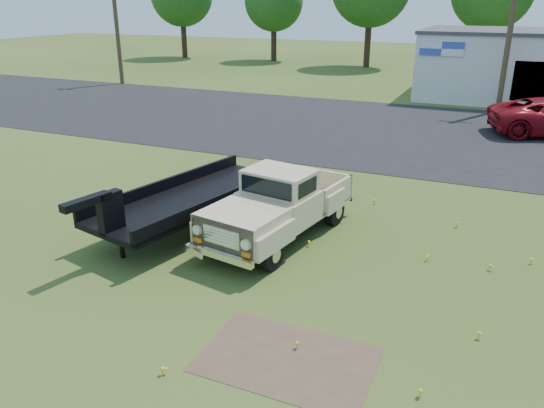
{
  "coord_description": "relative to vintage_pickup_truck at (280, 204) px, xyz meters",
  "views": [
    {
      "loc": [
        4.34,
        -10.11,
        5.88
      ],
      "look_at": [
        -0.55,
        1.0,
        1.18
      ],
      "focal_mm": 35.0,
      "sensor_mm": 36.0,
      "label": 1
    }
  ],
  "objects": [
    {
      "name": "commercial_building",
      "position": [
        6.61,
        25.37,
        1.16
      ],
      "size": [
        14.2,
        8.2,
        4.15
      ],
      "color": "silver",
      "rests_on": "ground"
    },
    {
      "name": "utility_pole_mid",
      "position": [
        4.61,
        20.38,
        3.66
      ],
      "size": [
        1.6,
        0.3,
        9.0
      ],
      "color": "#463520",
      "rests_on": "ground"
    },
    {
      "name": "utility_pole_west",
      "position": [
        -21.39,
        20.38,
        3.66
      ],
      "size": [
        1.6,
        0.3,
        9.0
      ],
      "color": "#463520",
      "rests_on": "ground"
    },
    {
      "name": "ground",
      "position": [
        0.61,
        -1.62,
        -0.94
      ],
      "size": [
        140.0,
        140.0,
        0.0
      ],
      "primitive_type": "plane",
      "color": "#354F19",
      "rests_on": "ground"
    },
    {
      "name": "treeline_b",
      "position": [
        -17.39,
        39.38,
        4.73
      ],
      "size": [
        5.76,
        5.76,
        8.57
      ],
      "color": "#332217",
      "rests_on": "ground"
    },
    {
      "name": "vintage_pickup_truck",
      "position": [
        0.0,
        0.0,
        0.0
      ],
      "size": [
        2.86,
        5.44,
        1.88
      ],
      "primitive_type": null,
      "rotation": [
        0.0,
        0.0,
        -0.17
      ],
      "color": "#CCBC89",
      "rests_on": "ground"
    },
    {
      "name": "asphalt_lot",
      "position": [
        0.61,
        13.38,
        -0.94
      ],
      "size": [
        90.0,
        14.0,
        0.02
      ],
      "primitive_type": "cube",
      "color": "black",
      "rests_on": "ground"
    },
    {
      "name": "dirt_patch_a",
      "position": [
        2.11,
        -4.62,
        -0.94
      ],
      "size": [
        3.0,
        2.0,
        0.01
      ],
      "primitive_type": "cube",
      "color": "brown",
      "rests_on": "ground"
    },
    {
      "name": "flatbed_trailer",
      "position": [
        -2.49,
        -0.17,
        -0.04
      ],
      "size": [
        3.61,
        6.93,
        1.8
      ],
      "primitive_type": null,
      "rotation": [
        0.0,
        0.0,
        -0.22
      ],
      "color": "black",
      "rests_on": "ground"
    },
    {
      "name": "dirt_patch_b",
      "position": [
        -1.39,
        1.88,
        -0.94
      ],
      "size": [
        2.2,
        1.6,
        0.01
      ],
      "primitive_type": "cube",
      "color": "brown",
      "rests_on": "ground"
    }
  ]
}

